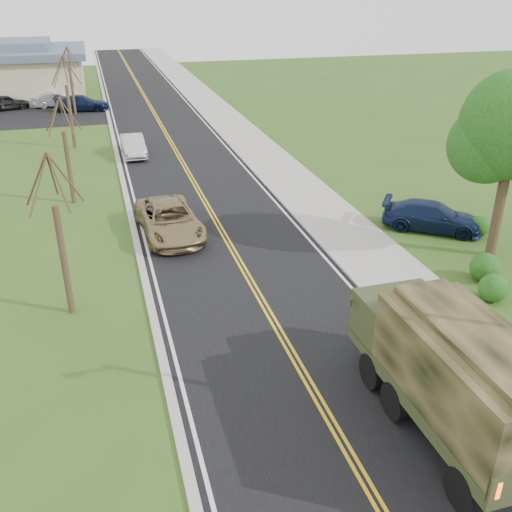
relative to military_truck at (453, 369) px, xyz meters
name	(u,v)px	position (x,y,z in m)	size (l,w,h in m)	color
ground	(361,474)	(-2.85, -0.87, -2.02)	(160.00, 160.00, 0.00)	#34501A
road	(160,124)	(-2.85, 39.13, -2.02)	(8.00, 120.00, 0.01)	black
curb_right	(208,120)	(1.30, 39.13, -1.96)	(0.30, 120.00, 0.12)	#9E998E
sidewalk_right	(227,119)	(3.05, 39.13, -1.97)	(3.20, 120.00, 0.10)	#9E998E
curb_left	(111,126)	(-7.00, 39.13, -1.97)	(0.30, 120.00, 0.10)	#9E998E
bare_tree_a	(62,248)	(-9.86, 9.13, 0.60)	(1.93, 2.26, 6.08)	#38281C
bare_tree_b	(68,159)	(-9.86, 21.13, 0.45)	(1.83, 2.14, 5.73)	#38281C
bare_tree_c	(70,109)	(-9.86, 33.13, 0.75)	(2.04, 2.39, 6.42)	#38281C
bare_tree_d	(72,86)	(-9.86, 45.13, 0.53)	(1.88, 2.20, 5.91)	#38281C
military_truck	(453,369)	(0.00, 0.00, 0.00)	(2.54, 7.11, 3.53)	black
suv_champagne	(169,220)	(-5.33, 15.25, -1.23)	(2.61, 5.67, 1.58)	#947C53
sedan_silver	(133,146)	(-5.85, 29.76, -1.32)	(1.49, 4.26, 1.40)	silver
pickup_navy	(433,216)	(7.14, 12.39, -1.32)	(1.96, 4.81, 1.40)	#101D3A
lot_car_dark	(6,102)	(-16.12, 48.83, -1.32)	(1.66, 4.12, 1.40)	black
lot_car_silver	(57,99)	(-11.53, 49.13, -1.30)	(1.53, 4.38, 1.44)	#ADADB2
lot_car_navy	(82,103)	(-9.21, 46.45, -1.31)	(1.99, 4.89, 1.42)	black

